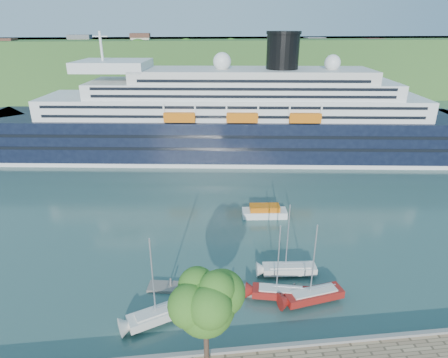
% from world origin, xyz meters
% --- Properties ---
extents(ground, '(400.00, 400.00, 0.00)m').
position_xyz_m(ground, '(0.00, 0.00, 0.00)').
color(ground, '#305650').
rests_on(ground, ground).
extents(far_hillside, '(400.00, 50.00, 24.00)m').
position_xyz_m(far_hillside, '(0.00, 145.00, 12.00)').
color(far_hillside, '#305B24').
rests_on(far_hillside, ground).
extents(quay_coping, '(220.00, 0.50, 0.30)m').
position_xyz_m(quay_coping, '(0.00, -0.20, 1.15)').
color(quay_coping, slate).
rests_on(quay_coping, promenade).
extents(cruise_ship, '(127.92, 34.79, 28.43)m').
position_xyz_m(cruise_ship, '(4.67, 59.79, 14.21)').
color(cruise_ship, black).
rests_on(cruise_ship, ground).
extents(promenade_tree, '(6.68, 6.68, 11.06)m').
position_xyz_m(promenade_tree, '(-3.30, -1.57, 6.53)').
color(promenade_tree, '#2A5D18').
rests_on(promenade_tree, promenade).
extents(floating_pontoon, '(16.69, 4.90, 0.37)m').
position_xyz_m(floating_pontoon, '(-1.37, 9.97, 0.18)').
color(floating_pontoon, slate).
rests_on(floating_pontoon, ground).
extents(sailboat_white_near, '(8.03, 4.88, 10.05)m').
position_xyz_m(sailboat_white_near, '(-7.74, 5.58, 5.02)').
color(sailboat_white_near, silver).
rests_on(sailboat_white_near, ground).
extents(sailboat_red, '(7.47, 3.58, 9.30)m').
position_xyz_m(sailboat_red, '(5.87, 7.61, 4.65)').
color(sailboat_red, maroon).
rests_on(sailboat_red, ground).
extents(sailboat_white_far, '(7.55, 2.62, 9.57)m').
position_xyz_m(sailboat_white_far, '(8.10, 11.88, 4.79)').
color(sailboat_white_far, silver).
rests_on(sailboat_white_far, ground).
extents(tender_launch, '(7.61, 3.17, 2.05)m').
position_xyz_m(tender_launch, '(8.29, 27.77, 1.02)').
color(tender_launch, '#D5630C').
rests_on(tender_launch, ground).
extents(sailboat_extra, '(7.81, 3.40, 9.77)m').
position_xyz_m(sailboat_extra, '(9.55, 6.71, 4.88)').
color(sailboat_extra, maroon).
rests_on(sailboat_extra, ground).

